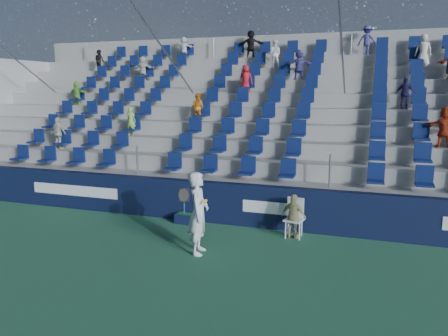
{
  "coord_description": "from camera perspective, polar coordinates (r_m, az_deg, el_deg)",
  "views": [
    {
      "loc": [
        4.07,
        -8.47,
        3.85
      ],
      "look_at": [
        0.2,
        2.8,
        1.7
      ],
      "focal_mm": 35.0,
      "sensor_mm": 36.0,
      "label": 1
    }
  ],
  "objects": [
    {
      "name": "ball_bin",
      "position": [
        12.85,
        -5.15,
        -6.5
      ],
      "size": [
        0.54,
        0.37,
        0.3
      ],
      "color": "#0F1837",
      "rests_on": "ground"
    },
    {
      "name": "tennis_player",
      "position": [
        10.33,
        -3.37,
        -5.89
      ],
      "size": [
        0.7,
        0.8,
        1.97
      ],
      "color": "silver",
      "rests_on": "ground"
    },
    {
      "name": "line_judge_chair",
      "position": [
        11.74,
        9.22,
        -6.04
      ],
      "size": [
        0.53,
        0.54,
        1.03
      ],
      "color": "white",
      "rests_on": "ground"
    },
    {
      "name": "grandstand",
      "position": [
        17.28,
        5.27,
        4.52
      ],
      "size": [
        24.0,
        8.17,
        6.63
      ],
      "color": "#999994",
      "rests_on": "ground"
    },
    {
      "name": "ground",
      "position": [
        10.15,
        -6.36,
        -12.12
      ],
      "size": [
        70.0,
        70.0,
        0.0
      ],
      "primitive_type": "plane",
      "color": "#2F6D4A",
      "rests_on": "ground"
    },
    {
      "name": "line_judge",
      "position": [
        11.59,
        9.09,
        -6.25
      ],
      "size": [
        0.74,
        0.46,
        1.18
      ],
      "primitive_type": "imported",
      "rotation": [
        0.0,
        0.0,
        2.86
      ],
      "color": "tan",
      "rests_on": "ground"
    },
    {
      "name": "sponsor_wall",
      "position": [
        12.73,
        -0.33,
        -4.56
      ],
      "size": [
        24.0,
        0.32,
        1.2
      ],
      "color": "black",
      "rests_on": "ground"
    }
  ]
}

